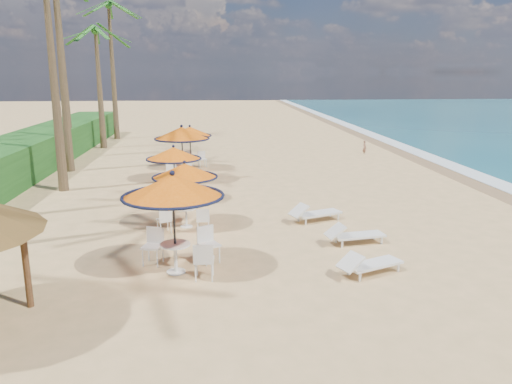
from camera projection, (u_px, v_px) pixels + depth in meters
ground at (355, 261)px, 13.68m from camera, size 160.00×160.00×0.00m
foam_strip at (485, 179)px, 24.16m from camera, size 1.20×140.00×0.04m
wetsand_band at (467, 179)px, 24.09m from camera, size 1.40×140.00×0.02m
scrub_hedge at (3, 164)px, 22.97m from camera, size 3.00×40.00×1.80m
station_0 at (175, 198)px, 12.49m from camera, size 2.58×2.58×2.69m
station_1 at (184, 179)px, 16.27m from camera, size 2.16×2.16×2.25m
station_2 at (175, 158)px, 19.60m from camera, size 2.19×2.19×2.28m
station_3 at (181, 138)px, 23.10m from camera, size 2.58×2.58×2.69m
station_4 at (190, 137)px, 26.22m from camera, size 2.27×2.27×2.37m
lounger_near at (368, 264)px, 12.69m from camera, size 1.87×1.22×0.64m
lounger_mid at (353, 234)px, 14.96m from camera, size 1.88×0.85×0.65m
lounger_far at (314, 213)px, 17.22m from camera, size 1.97×1.23×0.68m
palm_6 at (96, 38)px, 32.34m from camera, size 5.00×5.00×7.94m
palm_7 at (109, 13)px, 36.64m from camera, size 5.00×5.00×10.11m
person at (365, 147)px, 31.45m from camera, size 0.28×0.37×0.90m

